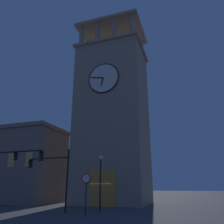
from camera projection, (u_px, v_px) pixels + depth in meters
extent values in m
plane|color=#424247|center=(104.00, 206.00, 26.16)|extent=(200.00, 200.00, 0.00)
cube|color=gray|center=(113.00, 122.00, 31.79)|extent=(8.91, 7.50, 21.34)
cube|color=gray|center=(113.00, 54.00, 35.16)|extent=(9.51, 8.10, 0.40)
cylinder|color=gray|center=(132.00, 26.00, 31.69)|extent=(0.70, 0.70, 3.17)
cylinder|color=gray|center=(114.00, 30.00, 32.48)|extent=(0.70, 0.70, 3.17)
cylinder|color=gray|center=(97.00, 33.00, 33.28)|extent=(0.70, 0.70, 3.17)
cylinder|color=gray|center=(82.00, 37.00, 34.07)|extent=(0.70, 0.70, 3.17)
cylinder|color=gray|center=(141.00, 50.00, 37.35)|extent=(0.70, 0.70, 3.17)
cylinder|color=gray|center=(126.00, 53.00, 38.15)|extent=(0.70, 0.70, 3.17)
cylinder|color=gray|center=(112.00, 56.00, 38.94)|extent=(0.70, 0.70, 3.17)
cylinder|color=gray|center=(98.00, 58.00, 39.74)|extent=(0.70, 0.70, 3.17)
cube|color=gray|center=(113.00, 34.00, 36.26)|extent=(9.51, 8.10, 0.40)
cylinder|color=black|center=(113.00, 28.00, 36.66)|extent=(0.12, 0.12, 2.14)
cylinder|color=silver|center=(103.00, 78.00, 29.90)|extent=(4.07, 0.12, 4.07)
torus|color=black|center=(103.00, 78.00, 29.88)|extent=(4.23, 0.16, 4.23)
cube|color=black|center=(102.00, 82.00, 29.69)|extent=(0.43, 0.06, 1.11)
cube|color=black|center=(97.00, 78.00, 30.12)|extent=(1.72, 0.06, 0.43)
cube|color=orange|center=(102.00, 188.00, 25.78)|extent=(3.20, 0.24, 4.00)
cube|color=gray|center=(0.00, 167.00, 33.66)|extent=(18.62, 7.13, 9.61)
cube|color=gray|center=(5.00, 134.00, 35.23)|extent=(19.02, 7.53, 0.50)
cube|color=#E0B259|center=(29.00, 159.00, 28.09)|extent=(1.00, 0.12, 1.80)
cube|color=#E0B259|center=(11.00, 160.00, 28.91)|extent=(1.00, 0.12, 1.80)
cylinder|color=black|center=(67.00, 179.00, 20.41)|extent=(0.16, 0.16, 5.46)
cylinder|color=black|center=(49.00, 158.00, 21.65)|extent=(4.12, 0.12, 0.12)
cube|color=black|center=(30.00, 163.00, 22.15)|extent=(0.22, 0.30, 0.75)
sphere|color=#360505|center=(30.00, 160.00, 22.07)|extent=(0.16, 0.16, 0.16)
sphere|color=#392705|center=(29.00, 163.00, 22.00)|extent=(0.16, 0.16, 0.16)
sphere|color=#18C154|center=(29.00, 166.00, 21.92)|extent=(0.16, 0.16, 0.16)
cylinder|color=black|center=(3.00, 152.00, 22.21)|extent=(3.16, 0.12, 0.12)
cube|color=black|center=(16.00, 156.00, 21.59)|extent=(0.22, 0.30, 0.75)
sphere|color=#360505|center=(15.00, 153.00, 21.52)|extent=(0.16, 0.16, 0.16)
sphere|color=#392705|center=(14.00, 156.00, 21.44)|extent=(0.16, 0.16, 0.16)
sphere|color=#18C154|center=(14.00, 158.00, 21.36)|extent=(0.16, 0.16, 0.16)
cylinder|color=black|center=(18.00, 152.00, 18.22)|extent=(4.42, 0.12, 0.12)
cube|color=black|center=(41.00, 156.00, 17.40)|extent=(0.22, 0.30, 0.75)
sphere|color=#360505|center=(40.00, 152.00, 17.33)|extent=(0.16, 0.16, 0.16)
sphere|color=#392705|center=(40.00, 155.00, 17.25)|extent=(0.16, 0.16, 0.16)
sphere|color=#18C154|center=(40.00, 159.00, 17.17)|extent=(0.16, 0.16, 0.16)
cylinder|color=black|center=(100.00, 185.00, 20.93)|extent=(0.14, 0.14, 4.51)
sphere|color=#F9DB8C|center=(101.00, 158.00, 21.70)|extent=(0.44, 0.44, 0.44)
cylinder|color=black|center=(86.00, 196.00, 17.31)|extent=(0.08, 0.08, 2.84)
cylinder|color=white|center=(86.00, 178.00, 17.69)|extent=(0.70, 0.04, 0.70)
torus|color=red|center=(86.00, 178.00, 17.67)|extent=(0.78, 0.08, 0.78)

